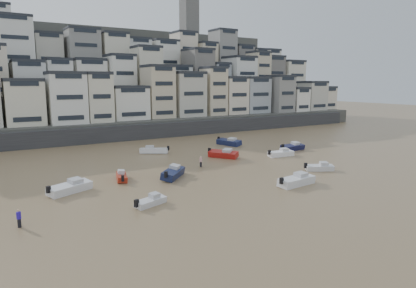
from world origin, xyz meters
TOP-DOWN VIEW (x-y plane):
  - ground at (0.00, 0.00)m, footprint 400.00×400.00m
  - harbor_wall at (10.00, 65.00)m, footprint 140.00×3.00m
  - hillside at (14.73, 104.84)m, footprint 141.04×66.00m
  - boat_a at (13.72, 16.66)m, footprint 6.31×2.63m
  - boat_b at (22.55, 20.70)m, footprint 4.73×3.48m
  - boat_c at (1.85, 28.60)m, footprint 5.69×5.67m
  - boat_d at (25.19, 32.04)m, footprint 5.47×2.28m
  - boat_e at (15.65, 36.51)m, footprint 4.61×5.98m
  - boat_f at (-4.75, 31.06)m, footprint 2.50×4.60m
  - boat_g at (31.28, 35.33)m, footprint 5.93×2.25m
  - boat_h at (6.83, 46.75)m, footprint 5.85×4.57m
  - boat_i at (24.04, 46.83)m, footprint 3.51×6.53m
  - boat_j at (-5.54, 19.13)m, footprint 4.34×2.63m
  - boat_k at (-11.99, 28.61)m, footprint 6.22×4.21m
  - person_blue at (-18.25, 19.74)m, footprint 0.44×0.44m
  - person_pink at (8.53, 32.29)m, footprint 0.44×0.44m

SIDE VIEW (x-z plane):
  - ground at x=0.00m, z-range 0.00..0.00m
  - boat_j at x=-5.54m, z-range 0.00..1.13m
  - boat_f at x=-4.75m, z-range 0.00..1.20m
  - boat_b at x=22.55m, z-range 0.00..1.25m
  - boat_d at x=25.19m, z-range 0.00..1.45m
  - boat_h at x=6.83m, z-range 0.00..1.56m
  - boat_e at x=15.65m, z-range 0.00..1.59m
  - boat_g at x=31.28m, z-range 0.00..1.59m
  - boat_k at x=-11.99m, z-range 0.00..1.62m
  - boat_c at x=1.85m, z-range 0.00..1.65m
  - boat_a at x=13.72m, z-range 0.00..1.67m
  - boat_i at x=24.04m, z-range 0.00..1.70m
  - person_blue at x=-18.25m, z-range 0.00..1.74m
  - person_pink at x=8.53m, z-range 0.00..1.74m
  - harbor_wall at x=10.00m, z-range 0.00..3.50m
  - hillside at x=14.73m, z-range -11.99..38.01m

